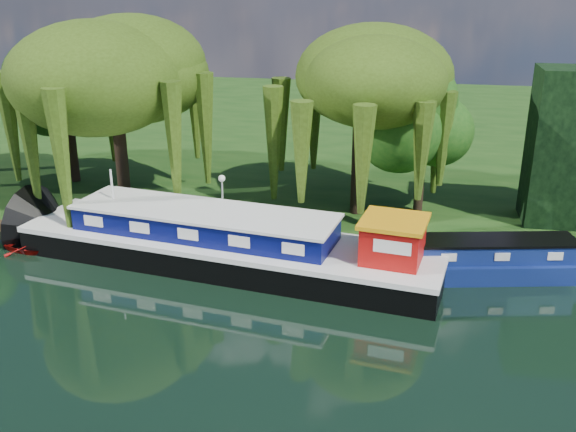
# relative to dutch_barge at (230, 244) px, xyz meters

# --- Properties ---
(ground) EXTENTS (120.00, 120.00, 0.00)m
(ground) POSITION_rel_dutch_barge_xyz_m (-2.07, -6.27, -1.04)
(ground) COLOR black
(far_bank) EXTENTS (120.00, 52.00, 0.45)m
(far_bank) POSITION_rel_dutch_barge_xyz_m (-2.07, 27.73, -0.82)
(far_bank) COLOR #14360E
(far_bank) RESTS_ON ground
(dutch_barge) EXTENTS (20.33, 7.33, 4.20)m
(dutch_barge) POSITION_rel_dutch_barge_xyz_m (0.00, 0.00, 0.00)
(dutch_barge) COLOR black
(dutch_barge) RESTS_ON ground
(narrowboat) EXTENTS (13.40, 5.00, 1.93)m
(narrowboat) POSITION_rel_dutch_barge_xyz_m (10.78, 0.81, -0.35)
(narrowboat) COLOR navy
(narrowboat) RESTS_ON ground
(red_dinghy) EXTENTS (3.12, 2.34, 0.61)m
(red_dinghy) POSITION_rel_dutch_barge_xyz_m (-9.85, -0.29, -1.04)
(red_dinghy) COLOR #9F0D0B
(red_dinghy) RESTS_ON ground
(willow_left) EXTENTS (8.24, 8.24, 9.87)m
(willow_left) POSITION_rel_dutch_barge_xyz_m (-7.80, 5.82, 6.58)
(willow_left) COLOR black
(willow_left) RESTS_ON far_bank
(willow_right) EXTENTS (7.44, 7.44, 9.07)m
(willow_right) POSITION_rel_dutch_barge_xyz_m (5.22, 6.96, 6.02)
(willow_right) COLOR black
(willow_right) RESTS_ON far_bank
(tree_far_mid) EXTENTS (4.84, 4.84, 7.93)m
(tree_far_mid) POSITION_rel_dutch_barge_xyz_m (-12.76, 9.38, 4.88)
(tree_far_mid) COLOR black
(tree_far_mid) RESTS_ON far_bank
(tree_far_right) EXTENTS (4.40, 4.40, 7.20)m
(tree_far_right) POSITION_rel_dutch_barge_xyz_m (8.54, 7.68, 4.37)
(tree_far_right) COLOR black
(tree_far_right) RESTS_ON far_bank
(lamppost) EXTENTS (0.36, 0.36, 2.56)m
(lamppost) POSITION_rel_dutch_barge_xyz_m (-1.57, 4.23, 1.38)
(lamppost) COLOR silver
(lamppost) RESTS_ON far_bank
(mooring_posts) EXTENTS (19.16, 0.16, 1.00)m
(mooring_posts) POSITION_rel_dutch_barge_xyz_m (-2.57, 2.13, -0.09)
(mooring_posts) COLOR silver
(mooring_posts) RESTS_ON far_bank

